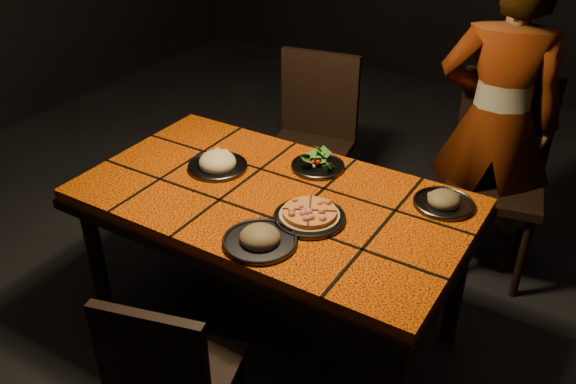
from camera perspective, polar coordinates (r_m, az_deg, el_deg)
The scene contains 11 objects.
room_shell at distance 2.21m, azimuth -1.72°, elevation 16.56°, with size 6.04×7.04×3.08m.
dining_table at distance 2.55m, azimuth -1.43°, elevation -1.72°, with size 1.62×0.92×0.75m.
chair_near at distance 2.17m, azimuth -10.99°, elevation -16.46°, with size 0.46×0.46×0.83m.
chair_far_left at distance 3.45m, azimuth 2.32°, elevation 5.72°, with size 0.52×0.52×0.99m.
chair_far_right at distance 3.26m, azimuth 19.07°, elevation 2.63°, with size 0.55×0.55×1.03m.
diner at distance 3.13m, azimuth 18.92°, elevation 6.11°, with size 0.59×0.39×1.63m, color brown.
plate_pizza at distance 2.35m, azimuth 2.02°, elevation -2.24°, with size 0.32×0.32×0.04m.
plate_pasta at distance 2.71m, azimuth -6.61°, elevation 2.65°, with size 0.27×0.27×0.09m.
plate_salad at distance 2.69m, azimuth 2.82°, elevation 2.72°, with size 0.24×0.24×0.07m.
plate_mushroom_a at distance 2.22m, azimuth -2.65°, elevation -4.31°, with size 0.28×0.28×0.09m.
plate_mushroom_b at distance 2.51m, azimuth 14.39°, elevation -0.80°, with size 0.24×0.24×0.08m.
Camera 1 is at (1.17, -1.79, 2.07)m, focal length 38.00 mm.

